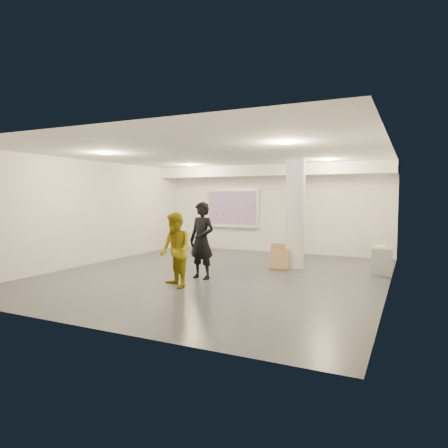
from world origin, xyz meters
The scene contains 20 objects.
floor centered at (0.00, 0.00, 0.00)m, with size 8.00×9.00×0.01m, color #34373B.
ceiling centered at (0.00, 0.00, 3.00)m, with size 8.00×9.00×0.01m, color silver.
wall_back centered at (0.00, 4.50, 1.50)m, with size 8.00×0.01×3.00m, color silver.
wall_front centered at (0.00, -4.50, 1.50)m, with size 8.00×0.01×3.00m, color silver.
wall_left centered at (-4.00, 0.00, 1.50)m, with size 0.01×9.00×3.00m, color silver.
wall_right centered at (4.00, 0.00, 1.50)m, with size 0.01×9.00×3.00m, color silver.
soffit_band centered at (0.00, 3.95, 2.82)m, with size 8.00×1.10×0.36m, color white.
downlight_nw centered at (-2.20, 2.50, 2.98)m, with size 0.22×0.22×0.02m, color #FFE48C.
downlight_ne centered at (2.20, 2.50, 2.98)m, with size 0.22×0.22×0.02m, color #FFE48C.
downlight_sw centered at (-2.20, -1.50, 2.98)m, with size 0.22×0.22×0.02m, color #FFE48C.
downlight_se centered at (2.20, -1.50, 2.98)m, with size 0.22×0.22×0.02m, color #FFE48C.
column centered at (1.50, 1.80, 1.50)m, with size 0.52×0.52×3.00m, color silver.
projection_screen centered at (-1.60, 4.45, 1.53)m, with size 2.10×0.13×1.42m.
credenza centered at (3.72, 2.10, 0.34)m, with size 0.48×1.16×0.68m, color gray.
papers_stack centered at (3.68, 1.98, 0.69)m, with size 0.26×0.34×0.02m, color white.
postit_pad centered at (3.73, 2.16, 0.69)m, with size 0.21×0.28×0.03m, color #D3E118.
cardboard_back centered at (1.14, 1.73, 0.33)m, with size 0.60×0.05×0.65m, color #936B48.
cardboard_front centered at (1.20, 1.34, 0.27)m, with size 0.51×0.05×0.56m, color #936B48.
woman centered at (-0.10, -0.62, 0.92)m, with size 0.67×0.44×1.84m, color black.
man centered at (-0.17, -1.68, 0.81)m, with size 0.79×0.61×1.62m, color #978210.
Camera 1 is at (4.43, -8.91, 1.97)m, focal length 32.00 mm.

